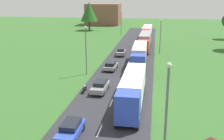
% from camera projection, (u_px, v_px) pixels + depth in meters
% --- Properties ---
extents(road, '(10.00, 140.00, 0.06)m').
position_uv_depth(road, '(120.00, 83.00, 41.17)').
color(road, '#2B2B30').
rests_on(road, ground).
extents(lane_marking_centre, '(0.16, 118.86, 0.01)m').
position_uv_depth(lane_marking_centre, '(116.00, 93.00, 37.14)').
color(lane_marking_centre, white).
rests_on(lane_marking_centre, road).
extents(truck_lead, '(2.53, 13.64, 3.57)m').
position_uv_depth(truck_lead, '(133.00, 88.00, 32.67)').
color(truck_lead, blue).
rests_on(truck_lead, road).
extents(truck_second, '(2.72, 14.02, 3.66)m').
position_uv_depth(truck_second, '(139.00, 55.00, 50.83)').
color(truck_second, blue).
rests_on(truck_second, road).
extents(truck_third, '(2.67, 14.79, 3.75)m').
position_uv_depth(truck_third, '(145.00, 40.00, 66.38)').
color(truck_third, red).
rests_on(truck_third, road).
extents(truck_fourth, '(2.79, 14.55, 3.60)m').
position_uv_depth(truck_fourth, '(147.00, 32.00, 82.00)').
color(truck_fourth, red).
rests_on(truck_fourth, road).
extents(car_lead, '(1.88, 4.36, 1.45)m').
position_uv_depth(car_lead, '(71.00, 129.00, 25.49)').
color(car_lead, blue).
rests_on(car_lead, road).
extents(car_second, '(1.96, 4.60, 1.47)m').
position_uv_depth(car_second, '(100.00, 86.00, 37.45)').
color(car_second, gray).
rests_on(car_second, road).
extents(car_third, '(2.04, 4.30, 1.46)m').
position_uv_depth(car_third, '(111.00, 66.00, 48.22)').
color(car_third, gray).
rests_on(car_third, road).
extents(car_fourth, '(1.92, 4.58, 1.52)m').
position_uv_depth(car_fourth, '(121.00, 52.00, 59.73)').
color(car_fourth, gray).
rests_on(car_fourth, road).
extents(motorcycle_courier, '(0.28, 1.94, 0.91)m').
position_uv_depth(motorcycle_courier, '(85.00, 88.00, 37.39)').
color(motorcycle_courier, black).
rests_on(motorcycle_courier, road).
extents(lamppost_lead, '(0.36, 0.36, 8.75)m').
position_uv_depth(lamppost_lead, '(166.00, 117.00, 18.72)').
color(lamppost_lead, slate).
rests_on(lamppost_lead, ground).
extents(lamppost_second, '(0.36, 0.36, 8.09)m').
position_uv_depth(lamppost_second, '(86.00, 48.00, 44.76)').
color(lamppost_second, slate).
rests_on(lamppost_second, ground).
extents(lamppost_third, '(0.36, 0.36, 7.76)m').
position_uv_depth(lamppost_third, '(160.00, 34.00, 60.89)').
color(lamppost_third, slate).
rests_on(lamppost_third, ground).
extents(lamppost_fourth, '(0.36, 0.36, 7.84)m').
position_uv_depth(lamppost_fourth, '(121.00, 22.00, 87.29)').
color(lamppost_fourth, slate).
rests_on(lamppost_fourth, ground).
extents(tree_oak, '(6.33, 6.33, 10.34)m').
position_uv_depth(tree_oak, '(89.00, 12.00, 100.00)').
color(tree_oak, '#513823').
rests_on(tree_oak, ground).
extents(distant_building, '(14.51, 11.33, 9.01)m').
position_uv_depth(distant_building, '(103.00, 14.00, 120.07)').
color(distant_building, brown).
rests_on(distant_building, ground).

